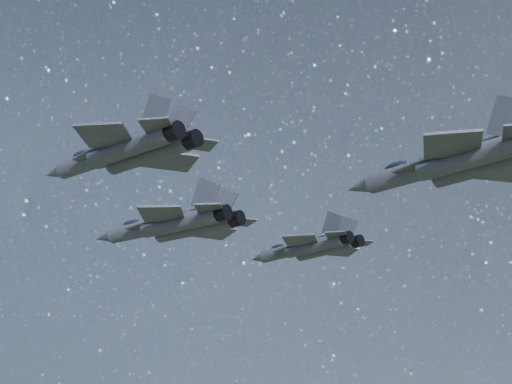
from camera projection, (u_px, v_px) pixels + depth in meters
The scene contains 4 objects.
jet_lead at pixel (176, 224), 88.11m from camera, with size 19.82×13.90×5.00m.
jet_left at pixel (312, 247), 92.43m from camera, with size 15.86×11.19×4.01m.
jet_right at pixel (127, 151), 67.03m from camera, with size 17.27×12.29×4.40m.
jet_slot at pixel (463, 161), 63.95m from camera, with size 18.66×13.20×4.73m.
Camera 1 is at (47.56, -60.83, 128.14)m, focal length 60.00 mm.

